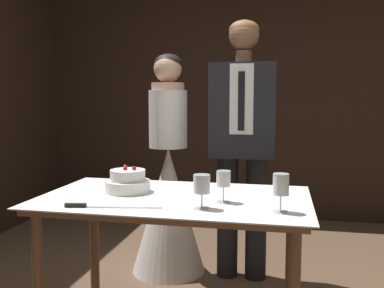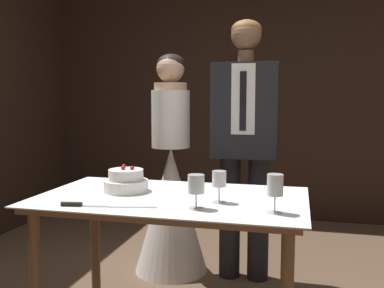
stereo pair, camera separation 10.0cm
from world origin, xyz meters
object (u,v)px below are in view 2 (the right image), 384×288
Objects in this scene: wine_glass_near at (196,186)px; bride at (171,193)px; wine_glass_middle at (219,181)px; wine_glass_far at (275,187)px; cake_knife at (90,205)px; cake_table at (171,213)px; groom at (245,135)px; tiered_cake at (126,182)px.

bride is (-0.46, 1.10, -0.29)m from wine_glass_near.
wine_glass_far is (0.27, -0.13, 0.01)m from wine_glass_middle.
cake_knife is 2.84× the size of wine_glass_near.
wine_glass_middle is (0.27, -0.07, 0.20)m from cake_table.
wine_glass_middle is at bearing 11.51° from cake_knife.
groom is (0.09, 1.10, 0.15)m from wine_glass_near.
cake_knife is at bearing -116.00° from groom.
bride is 0.70m from groom.
wine_glass_middle is 0.97m from groom.
cake_table is 0.86× the size of bride.
cake_knife reaches higher than cake_table.
tiered_cake is 0.53m from wine_glass_near.
groom is (0.54, -0.00, 0.44)m from bride.
cake_table is 0.62m from wine_glass_far.
cake_table is at bearing 159.18° from wine_glass_far.
wine_glass_middle is at bearing -15.49° from cake_table.
cake_table is 0.31m from tiered_cake.
wine_glass_far is (0.82, -0.26, 0.06)m from tiered_cake.
cake_knife is 1.34m from groom.
wine_glass_far is 1.13m from groom.
bride is at bearing 78.10° from cake_knife.
bride reaches higher than tiered_cake.
wine_glass_far is at bearing -76.12° from groom.
tiered_cake is 0.36m from cake_knife.
wine_glass_near reaches higher than wine_glass_middle.
wine_glass_far reaches higher than cake_knife.
cake_knife is (-0.03, -0.35, -0.05)m from tiered_cake.
bride reaches higher than cake_knife.
wine_glass_near is at bearing -0.42° from cake_knife.
tiered_cake reaches higher than cake_table.
wine_glass_far is 0.10× the size of groom.
cake_table is at bearing -107.03° from groom.
wine_glass_near is 0.10× the size of bride.
wine_glass_near is (0.49, 0.08, 0.10)m from cake_knife.
wine_glass_near is at bearing -67.53° from bride.
wine_glass_near is at bearing -178.17° from wine_glass_far.
wine_glass_far is at bearing -20.82° from cake_table.
wine_glass_middle is 0.09× the size of groom.
wine_glass_middle is 0.90× the size of wine_glass_far.
tiered_cake is at bearing 149.71° from wine_glass_near.
wine_glass_middle reaches higher than cake_table.
wine_glass_middle is at bearing 60.50° from wine_glass_near.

